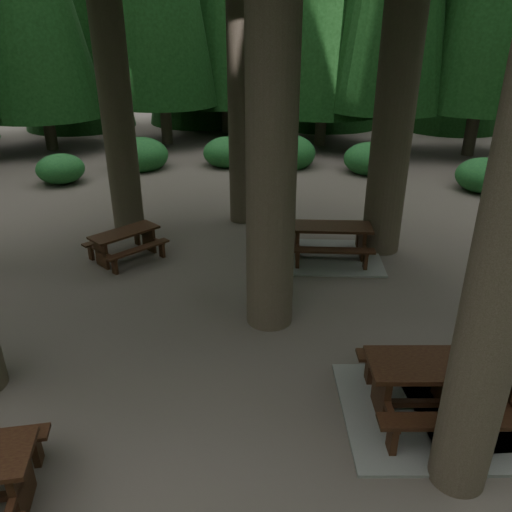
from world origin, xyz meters
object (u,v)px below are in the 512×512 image
(picnic_table_a, at_px, (440,396))
(picnic_table_f, at_px, (491,390))
(picnic_table_c, at_px, (329,247))
(picnic_table_b, at_px, (125,240))

(picnic_table_a, bearing_deg, picnic_table_f, 14.64)
(picnic_table_c, bearing_deg, picnic_table_f, -68.80)
(picnic_table_a, bearing_deg, picnic_table_c, 98.81)
(picnic_table_a, height_order, picnic_table_b, picnic_table_a)
(picnic_table_b, relative_size, picnic_table_c, 0.69)
(picnic_table_b, height_order, picnic_table_c, picnic_table_c)
(picnic_table_a, distance_m, picnic_table_c, 5.30)
(picnic_table_f, bearing_deg, picnic_table_a, -170.32)
(picnic_table_c, relative_size, picnic_table_f, 1.00)
(picnic_table_b, height_order, picnic_table_f, picnic_table_f)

